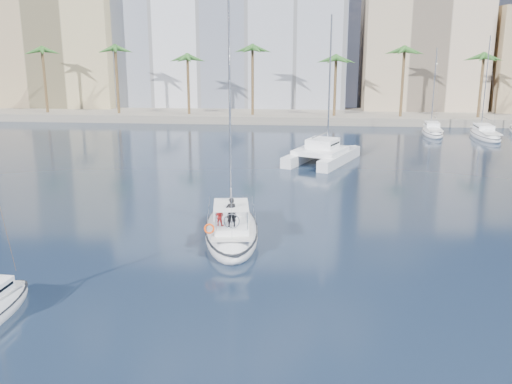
# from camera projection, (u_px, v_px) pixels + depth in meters

# --- Properties ---
(ground) EXTENTS (160.00, 160.00, 0.00)m
(ground) POSITION_uv_depth(u_px,v_px,m) (260.00, 248.00, 35.46)
(ground) COLOR black
(ground) RESTS_ON ground
(quay) EXTENTS (120.00, 14.00, 1.20)m
(quay) POSITION_uv_depth(u_px,v_px,m) (291.00, 116.00, 94.03)
(quay) COLOR gray
(quay) RESTS_ON ground
(building_modern) EXTENTS (42.00, 16.00, 28.00)m
(building_modern) POSITION_uv_depth(u_px,v_px,m) (228.00, 33.00, 103.21)
(building_modern) COLOR silver
(building_modern) RESTS_ON ground
(building_tan_left) EXTENTS (22.00, 14.00, 22.00)m
(building_tan_left) POSITION_uv_depth(u_px,v_px,m) (61.00, 50.00, 102.77)
(building_tan_left) COLOR tan
(building_tan_left) RESTS_ON ground
(building_beige) EXTENTS (20.00, 14.00, 20.00)m
(building_beige) POSITION_uv_depth(u_px,v_px,m) (421.00, 56.00, 98.36)
(building_beige) COLOR #C3A98C
(building_beige) RESTS_ON ground
(palm_left) EXTENTS (3.60, 3.60, 12.30)m
(palm_left) POSITION_uv_depth(u_px,v_px,m) (78.00, 56.00, 90.70)
(palm_left) COLOR brown
(palm_left) RESTS_ON ground
(palm_centre) EXTENTS (3.60, 3.60, 12.30)m
(palm_centre) POSITION_uv_depth(u_px,v_px,m) (291.00, 56.00, 87.71)
(palm_centre) COLOR brown
(palm_centre) RESTS_ON ground
(main_sloop) EXTENTS (5.01, 11.34, 16.27)m
(main_sloop) POSITION_uv_depth(u_px,v_px,m) (231.00, 229.00, 37.54)
(main_sloop) COLOR white
(main_sloop) RESTS_ON ground
(catamaran) EXTENTS (8.62, 11.42, 15.16)m
(catamaran) POSITION_uv_depth(u_px,v_px,m) (322.00, 152.00, 60.60)
(catamaran) COLOR white
(catamaran) RESTS_ON ground
(seagull) EXTENTS (0.96, 0.41, 0.18)m
(seagull) POSITION_uv_depth(u_px,v_px,m) (222.00, 208.00, 40.43)
(seagull) COLOR silver
(seagull) RESTS_ON ground
(moored_yacht_a) EXTENTS (3.37, 9.52, 11.90)m
(moored_yacht_a) POSITION_uv_depth(u_px,v_px,m) (432.00, 134.00, 78.95)
(moored_yacht_a) COLOR white
(moored_yacht_a) RESTS_ON ground
(moored_yacht_b) EXTENTS (3.32, 10.83, 13.72)m
(moored_yacht_b) POSITION_uv_depth(u_px,v_px,m) (485.00, 137.00, 76.45)
(moored_yacht_b) COLOR white
(moored_yacht_b) RESTS_ON ground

